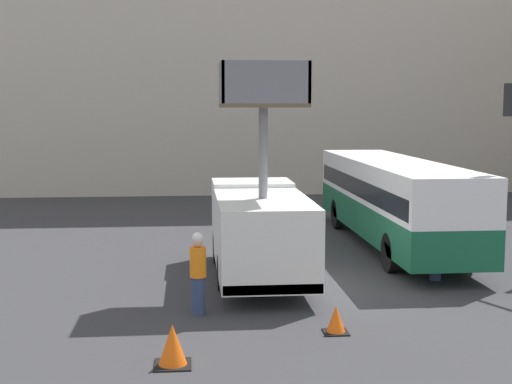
# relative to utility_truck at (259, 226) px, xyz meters

# --- Properties ---
(ground_plane) EXTENTS (120.00, 120.00, 0.00)m
(ground_plane) POSITION_rel_utility_truck_xyz_m (1.40, -0.75, -1.53)
(ground_plane) COLOR #333335
(building_backdrop_far) EXTENTS (44.00, 10.00, 20.66)m
(building_backdrop_far) POSITION_rel_utility_truck_xyz_m (1.40, 24.01, 8.80)
(building_backdrop_far) COLOR #BCB2A3
(building_backdrop_far) RESTS_ON ground_plane
(utility_truck) EXTENTS (2.41, 6.66, 5.94)m
(utility_truck) POSITION_rel_utility_truck_xyz_m (0.00, 0.00, 0.00)
(utility_truck) COLOR silver
(utility_truck) RESTS_ON ground_plane
(city_bus) EXTENTS (2.55, 12.20, 2.97)m
(city_bus) POSITION_rel_utility_truck_xyz_m (5.02, 4.32, 0.25)
(city_bus) COLOR #145638
(city_bus) RESTS_ON ground_plane
(road_worker_near_truck) EXTENTS (0.38, 0.38, 1.94)m
(road_worker_near_truck) POSITION_rel_utility_truck_xyz_m (-1.74, -3.19, -0.55)
(road_worker_near_truck) COLOR navy
(road_worker_near_truck) RESTS_ON ground_plane
(road_worker_directing) EXTENTS (0.38, 0.38, 1.80)m
(road_worker_directing) POSITION_rel_utility_truck_xyz_m (4.89, -0.50, -0.63)
(road_worker_directing) COLOR navy
(road_worker_directing) RESTS_ON ground_plane
(traffic_cone_near_truck) EXTENTS (0.53, 0.53, 0.60)m
(traffic_cone_near_truck) POSITION_rel_utility_truck_xyz_m (1.17, -4.86, -1.25)
(traffic_cone_near_truck) COLOR black
(traffic_cone_near_truck) RESTS_ON ground_plane
(traffic_cone_mid_road) EXTENTS (0.69, 0.69, 0.79)m
(traffic_cone_mid_road) POSITION_rel_utility_truck_xyz_m (-2.26, -6.47, -1.15)
(traffic_cone_mid_road) COLOR black
(traffic_cone_mid_road) RESTS_ON ground_plane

